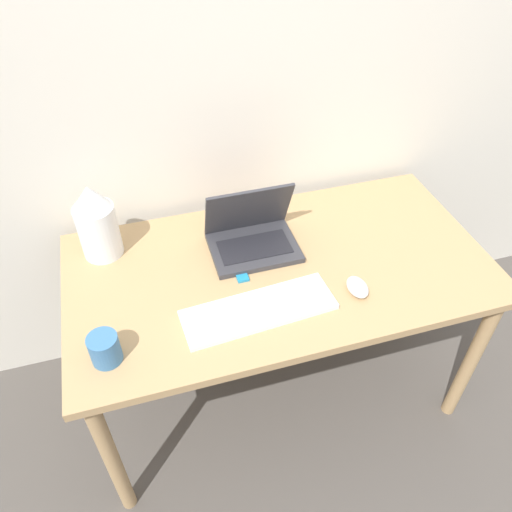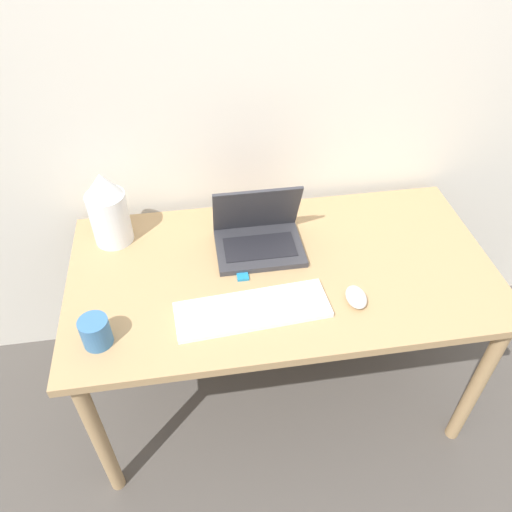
% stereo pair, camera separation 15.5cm
% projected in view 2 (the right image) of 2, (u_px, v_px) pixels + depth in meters
% --- Properties ---
extents(ground_plane, '(12.00, 12.00, 0.00)m').
position_uv_depth(ground_plane, '(294.00, 471.00, 1.87)').
color(ground_plane, '#4C4742').
extents(wall_back, '(6.00, 0.05, 2.50)m').
position_uv_depth(wall_back, '(263.00, 56.00, 1.61)').
color(wall_back, silver).
rests_on(wall_back, ground_plane).
extents(desk, '(1.41, 0.74, 0.71)m').
position_uv_depth(desk, '(282.00, 284.00, 1.71)').
color(desk, tan).
rests_on(desk, ground_plane).
extents(laptop, '(0.30, 0.23, 0.23)m').
position_uv_depth(laptop, '(258.00, 234.00, 1.71)').
color(laptop, '#333338').
rests_on(laptop, desk).
extents(keyboard, '(0.48, 0.18, 0.02)m').
position_uv_depth(keyboard, '(252.00, 310.00, 1.51)').
color(keyboard, white).
rests_on(keyboard, desk).
extents(mouse, '(0.06, 0.10, 0.04)m').
position_uv_depth(mouse, '(356.00, 297.00, 1.54)').
color(mouse, silver).
rests_on(mouse, desk).
extents(vase, '(0.13, 0.13, 0.27)m').
position_uv_depth(vase, '(108.00, 209.00, 1.68)').
color(vase, white).
rests_on(vase, desk).
extents(mp3_player, '(0.04, 0.05, 0.01)m').
position_uv_depth(mp3_player, '(242.00, 275.00, 1.63)').
color(mp3_player, '#1E7FB7').
rests_on(mp3_player, desk).
extents(mug, '(0.08, 0.08, 0.09)m').
position_uv_depth(mug, '(96.00, 332.00, 1.40)').
color(mug, teal).
rests_on(mug, desk).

